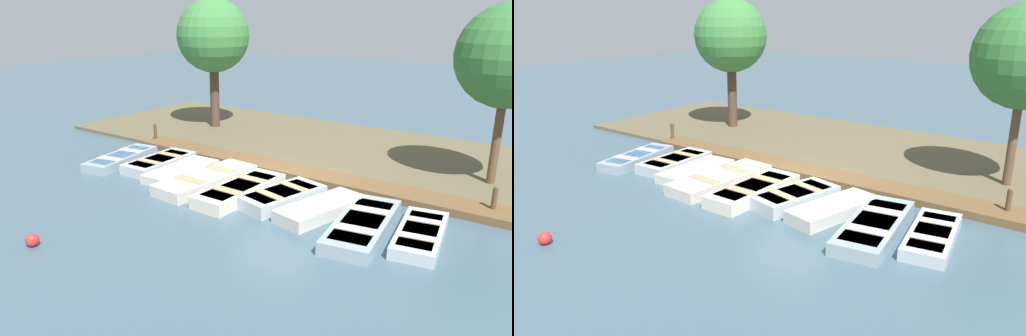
% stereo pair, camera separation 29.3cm
% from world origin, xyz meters
% --- Properties ---
extents(ground_plane, '(80.00, 80.00, 0.00)m').
position_xyz_m(ground_plane, '(0.00, 0.00, 0.00)').
color(ground_plane, '#425B6B').
extents(shore_bank, '(8.00, 24.00, 0.14)m').
position_xyz_m(shore_bank, '(-5.00, 0.00, 0.07)').
color(shore_bank, brown).
rests_on(shore_bank, ground_plane).
extents(dock_walkway, '(1.12, 13.73, 0.23)m').
position_xyz_m(dock_walkway, '(-1.21, 0.00, 0.12)').
color(dock_walkway, brown).
rests_on(dock_walkway, ground_plane).
extents(rowboat_0, '(3.20, 1.58, 0.34)m').
position_xyz_m(rowboat_0, '(1.29, -5.93, 0.17)').
color(rowboat_0, '#8C9EA8').
rests_on(rowboat_0, ground_plane).
extents(rowboat_1, '(2.76, 1.29, 0.37)m').
position_xyz_m(rowboat_1, '(0.86, -4.38, 0.18)').
color(rowboat_1, '#B2BCC1').
rests_on(rowboat_1, ground_plane).
extents(rowboat_2, '(2.81, 1.28, 0.33)m').
position_xyz_m(rowboat_2, '(1.07, -3.11, 0.16)').
color(rowboat_2, beige).
rests_on(rowboat_2, ground_plane).
extents(rowboat_3, '(3.67, 1.49, 0.38)m').
position_xyz_m(rowboat_3, '(1.28, -1.80, 0.19)').
color(rowboat_3, beige).
rests_on(rowboat_3, ground_plane).
extents(rowboat_4, '(3.28, 1.18, 0.41)m').
position_xyz_m(rowboat_4, '(1.48, -0.29, 0.20)').
color(rowboat_4, beige).
rests_on(rowboat_4, ground_plane).
extents(rowboat_5, '(2.82, 1.75, 0.41)m').
position_xyz_m(rowboat_5, '(1.19, 1.01, 0.20)').
color(rowboat_5, '#B2BCC1').
rests_on(rowboat_5, ground_plane).
extents(rowboat_6, '(2.95, 1.62, 0.37)m').
position_xyz_m(rowboat_6, '(1.26, 2.35, 0.18)').
color(rowboat_6, beige).
rests_on(rowboat_6, ground_plane).
extents(rowboat_7, '(3.66, 1.76, 0.37)m').
position_xyz_m(rowboat_7, '(1.62, 3.73, 0.18)').
color(rowboat_7, '#8C9EA8').
rests_on(rowboat_7, ground_plane).
extents(rowboat_8, '(2.89, 1.48, 0.33)m').
position_xyz_m(rowboat_8, '(1.25, 5.08, 0.16)').
color(rowboat_8, '#B2BCC1').
rests_on(rowboat_8, ground_plane).
extents(mooring_post_near, '(0.14, 0.14, 0.87)m').
position_xyz_m(mooring_post_near, '(-1.34, -6.88, 0.44)').
color(mooring_post_near, brown).
rests_on(mooring_post_near, ground_plane).
extents(mooring_post_far, '(0.14, 0.14, 0.87)m').
position_xyz_m(mooring_post_far, '(-1.34, 6.19, 0.44)').
color(mooring_post_far, brown).
rests_on(mooring_post_far, ground_plane).
extents(buoy, '(0.32, 0.32, 0.32)m').
position_xyz_m(buoy, '(6.97, -2.32, 0.16)').
color(buoy, red).
rests_on(buoy, ground_plane).
extents(park_tree_far_left, '(3.24, 3.24, 5.87)m').
position_xyz_m(park_tree_far_left, '(-4.83, -6.59, 4.21)').
color(park_tree_far_left, '#4C3828').
rests_on(park_tree_far_left, ground_plane).
extents(park_tree_left, '(3.08, 3.08, 5.62)m').
position_xyz_m(park_tree_left, '(-3.84, 5.62, 4.06)').
color(park_tree_left, brown).
rests_on(park_tree_left, ground_plane).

